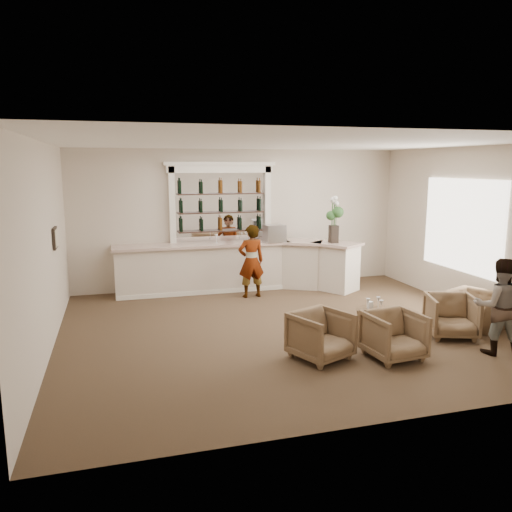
{
  "coord_description": "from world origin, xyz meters",
  "views": [
    {
      "loc": [
        -2.92,
        -8.2,
        2.92
      ],
      "look_at": [
        -0.35,
        0.9,
        1.2
      ],
      "focal_mm": 35.0,
      "sensor_mm": 36.0,
      "label": 1
    }
  ],
  "objects": [
    {
      "name": "sommelier",
      "position": [
        -0.06,
        2.32,
        0.82
      ],
      "size": [
        0.62,
        0.42,
        1.64
      ],
      "primitive_type": "imported",
      "rotation": [
        0.0,
        0.0,
        3.19
      ],
      "color": "gray",
      "rests_on": "ground"
    },
    {
      "name": "bar_counter",
      "position": [
        -0.16,
        3.0,
        0.57
      ],
      "size": [
        5.72,
        1.8,
        1.14
      ],
      "color": "white",
      "rests_on": "ground"
    },
    {
      "name": "armchair_left",
      "position": [
        0.0,
        -1.49,
        0.37
      ],
      "size": [
        1.04,
        1.06,
        0.74
      ],
      "primitive_type": "imported",
      "rotation": [
        0.0,
        0.0,
        0.4
      ],
      "color": "brown",
      "rests_on": "ground"
    },
    {
      "name": "flower_vase",
      "position": [
        1.96,
        2.39,
        1.75
      ],
      "size": [
        0.29,
        0.29,
        1.08
      ],
      "color": "black",
      "rests_on": "bar_counter"
    },
    {
      "name": "room_shell",
      "position": [
        0.16,
        0.71,
        2.34
      ],
      "size": [
        8.04,
        7.02,
        3.32
      ],
      "color": "beige",
      "rests_on": "ground"
    },
    {
      "name": "espresso_machine",
      "position": [
        0.67,
        2.9,
        1.34
      ],
      "size": [
        0.49,
        0.42,
        0.41
      ],
      "primitive_type": "cube",
      "rotation": [
        0.0,
        0.0,
        0.08
      ],
      "color": "#B7B8BC",
      "rests_on": "bar_counter"
    },
    {
      "name": "napkin_holder",
      "position": [
        1.22,
        -0.77,
        0.56
      ],
      "size": [
        0.08,
        0.08,
        0.12
      ],
      "primitive_type": "cube",
      "color": "white",
      "rests_on": "cocktail_table"
    },
    {
      "name": "armchair_right",
      "position": [
        2.57,
        -1.16,
        0.36
      ],
      "size": [
        1.0,
        1.01,
        0.73
      ],
      "primitive_type": "imported",
      "rotation": [
        0.0,
        0.0,
        -0.34
      ],
      "color": "brown",
      "rests_on": "ground"
    },
    {
      "name": "wine_glass_tbl_b",
      "position": [
        1.34,
        -0.83,
        0.6
      ],
      "size": [
        0.07,
        0.07,
        0.21
      ],
      "primitive_type": null,
      "color": "white",
      "rests_on": "cocktail_table"
    },
    {
      "name": "guest",
      "position": [
        2.74,
        -2.03,
        0.76
      ],
      "size": [
        0.91,
        0.83,
        1.52
      ],
      "primitive_type": "imported",
      "rotation": [
        0.0,
        0.0,
        2.71
      ],
      "color": "gray",
      "rests_on": "ground"
    },
    {
      "name": "ground",
      "position": [
        0.0,
        0.0,
        0.0
      ],
      "size": [
        8.0,
        8.0,
        0.0
      ],
      "primitive_type": "plane",
      "color": "#4E3627",
      "rests_on": "ground"
    },
    {
      "name": "back_bar_alcove",
      "position": [
        -0.5,
        3.41,
        2.03
      ],
      "size": [
        2.64,
        0.25,
        3.0
      ],
      "color": "white",
      "rests_on": "ground"
    },
    {
      "name": "wine_glass_tbl_a",
      "position": [
        1.12,
        -0.88,
        0.6
      ],
      "size": [
        0.07,
        0.07,
        0.21
      ],
      "primitive_type": null,
      "color": "white",
      "rests_on": "cocktail_table"
    },
    {
      "name": "wine_glass_bar_left",
      "position": [
        -0.68,
        3.07,
        1.25
      ],
      "size": [
        0.07,
        0.07,
        0.21
      ],
      "primitive_type": null,
      "color": "white",
      "rests_on": "bar_counter"
    },
    {
      "name": "armchair_far",
      "position": [
        3.4,
        -0.8,
        0.31
      ],
      "size": [
        1.18,
        1.24,
        0.63
      ],
      "primitive_type": "imported",
      "rotation": [
        0.0,
        0.0,
        -1.13
      ],
      "color": "brown",
      "rests_on": "ground"
    },
    {
      "name": "armchair_center",
      "position": [
        1.09,
        -1.78,
        0.36
      ],
      "size": [
        0.86,
        0.88,
        0.73
      ],
      "primitive_type": "imported",
      "rotation": [
        0.0,
        0.0,
        0.1
      ],
      "color": "brown",
      "rests_on": "ground"
    },
    {
      "name": "wine_glass_bar_right",
      "position": [
        0.06,
        3.06,
        1.25
      ],
      "size": [
        0.07,
        0.07,
        0.21
      ],
      "primitive_type": null,
      "color": "white",
      "rests_on": "bar_counter"
    },
    {
      "name": "cocktail_table",
      "position": [
        1.24,
        -0.91,
        0.25
      ],
      "size": [
        0.61,
        0.61,
        0.5
      ],
      "primitive_type": "cylinder",
      "color": "#503722",
      "rests_on": "ground"
    },
    {
      "name": "wine_glass_tbl_c",
      "position": [
        1.28,
        -1.04,
        0.6
      ],
      "size": [
        0.07,
        0.07,
        0.21
      ],
      "primitive_type": null,
      "color": "white",
      "rests_on": "cocktail_table"
    }
  ]
}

